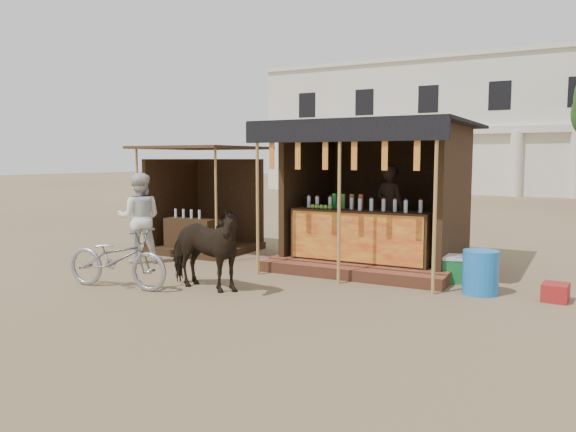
# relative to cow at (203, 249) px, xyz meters

# --- Properties ---
(ground) EXTENTS (120.00, 120.00, 0.00)m
(ground) POSITION_rel_cow_xyz_m (0.73, -0.07, -0.68)
(ground) COLOR #846B4C
(ground) RESTS_ON ground
(main_stall) EXTENTS (3.60, 3.61, 2.78)m
(main_stall) POSITION_rel_cow_xyz_m (1.74, 3.29, 0.35)
(main_stall) COLOR brown
(main_stall) RESTS_ON ground
(secondary_stall) EXTENTS (2.40, 2.40, 2.38)m
(secondary_stall) POSITION_rel_cow_xyz_m (-2.44, 3.16, 0.17)
(secondary_stall) COLOR #362413
(secondary_stall) RESTS_ON ground
(cow) EXTENTS (1.66, 0.86, 1.35)m
(cow) POSITION_rel_cow_xyz_m (0.00, 0.00, 0.00)
(cow) COLOR black
(cow) RESTS_ON ground
(motorbike) EXTENTS (1.95, 0.90, 0.99)m
(motorbike) POSITION_rel_cow_xyz_m (-1.33, -0.55, -0.18)
(motorbike) COLOR #95959D
(motorbike) RESTS_ON ground
(bystander) EXTENTS (1.12, 1.07, 1.82)m
(bystander) POSITION_rel_cow_xyz_m (-2.62, 1.37, 0.23)
(bystander) COLOR silver
(bystander) RESTS_ON ground
(blue_barrel) EXTENTS (0.72, 0.72, 0.69)m
(blue_barrel) POSITION_rel_cow_xyz_m (3.97, 1.85, -0.33)
(blue_barrel) COLOR blue
(blue_barrel) RESTS_ON ground
(red_crate) EXTENTS (0.39, 0.45, 0.27)m
(red_crate) POSITION_rel_cow_xyz_m (5.04, 1.93, -0.54)
(red_crate) COLOR maroon
(red_crate) RESTS_ON ground
(cooler) EXTENTS (0.74, 0.60, 0.46)m
(cooler) POSITION_rel_cow_xyz_m (3.39, 2.52, -0.44)
(cooler) COLOR #1B7D36
(cooler) RESTS_ON ground
(background_building) EXTENTS (26.00, 7.45, 8.18)m
(background_building) POSITION_rel_cow_xyz_m (-1.27, 29.87, 3.30)
(background_building) COLOR silver
(background_building) RESTS_ON ground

